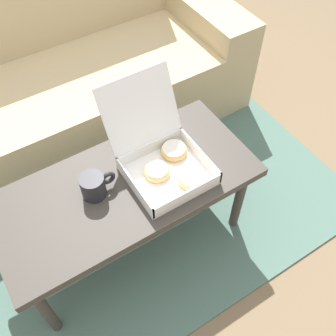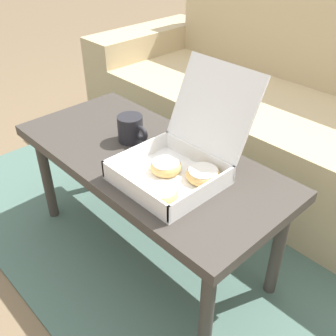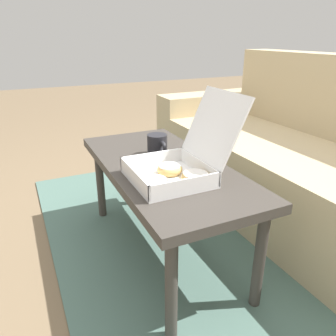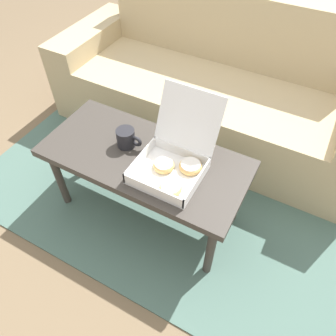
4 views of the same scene
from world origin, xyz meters
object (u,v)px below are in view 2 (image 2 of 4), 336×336
(couch, at_px, (280,118))
(coffee_table, at_px, (147,167))
(coffee_mug, at_px, (131,129))
(pastry_box, at_px, (182,162))

(couch, bearing_deg, coffee_table, -90.00)
(couch, relative_size, coffee_mug, 15.22)
(coffee_table, xyz_separation_m, coffee_mug, (-0.12, 0.02, 0.10))
(coffee_table, height_order, pastry_box, pastry_box)
(pastry_box, distance_m, coffee_mug, 0.30)
(pastry_box, relative_size, coffee_mug, 2.90)
(pastry_box, height_order, coffee_mug, pastry_box)
(pastry_box, xyz_separation_m, coffee_mug, (-0.30, 0.03, -0.01))
(couch, distance_m, coffee_table, 0.90)
(coffee_table, bearing_deg, couch, 90.00)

